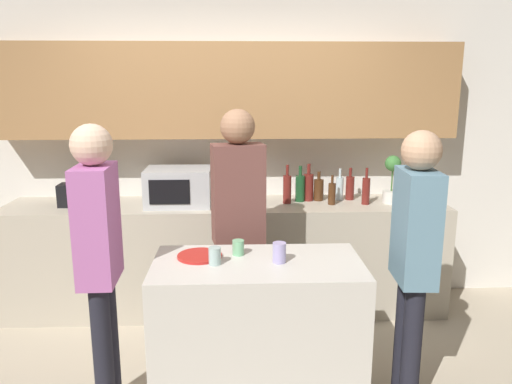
% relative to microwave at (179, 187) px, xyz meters
% --- Properties ---
extents(back_wall, '(6.40, 0.40, 2.70)m').
position_rel_microwave_xyz_m(back_wall, '(0.38, 0.29, 0.47)').
color(back_wall, silver).
rests_on(back_wall, ground_plane).
extents(back_counter, '(3.60, 0.62, 0.92)m').
position_rel_microwave_xyz_m(back_counter, '(0.38, 0.02, -0.61)').
color(back_counter, '#B7AD99').
rests_on(back_counter, ground_plane).
extents(kitchen_island, '(1.19, 0.62, 0.91)m').
position_rel_microwave_xyz_m(kitchen_island, '(0.59, -1.29, -0.61)').
color(kitchen_island, beige).
rests_on(kitchen_island, ground_plane).
extents(microwave, '(0.52, 0.39, 0.30)m').
position_rel_microwave_xyz_m(microwave, '(0.00, 0.00, 0.00)').
color(microwave, '#B7BABC').
rests_on(microwave, back_counter).
extents(toaster, '(0.26, 0.16, 0.18)m').
position_rel_microwave_xyz_m(toaster, '(-0.82, 0.00, -0.06)').
color(toaster, black).
rests_on(toaster, back_counter).
extents(potted_plant, '(0.14, 0.14, 0.40)m').
position_rel_microwave_xyz_m(potted_plant, '(1.74, 0.00, 0.05)').
color(potted_plant, silver).
rests_on(potted_plant, back_counter).
extents(bottle_0, '(0.07, 0.07, 0.32)m').
position_rel_microwave_xyz_m(bottle_0, '(0.88, 0.02, -0.03)').
color(bottle_0, maroon).
rests_on(bottle_0, back_counter).
extents(bottle_1, '(0.08, 0.08, 0.30)m').
position_rel_microwave_xyz_m(bottle_1, '(1.00, 0.08, -0.04)').
color(bottle_1, '#194723').
rests_on(bottle_1, back_counter).
extents(bottle_2, '(0.08, 0.08, 0.31)m').
position_rel_microwave_xyz_m(bottle_2, '(1.07, 0.11, -0.03)').
color(bottle_2, maroon).
rests_on(bottle_2, back_counter).
extents(bottle_3, '(0.08, 0.08, 0.25)m').
position_rel_microwave_xyz_m(bottle_3, '(1.16, 0.11, -0.06)').
color(bottle_3, '#472814').
rests_on(bottle_3, back_counter).
extents(bottle_4, '(0.06, 0.06, 0.24)m').
position_rel_microwave_xyz_m(bottle_4, '(1.24, -0.03, -0.06)').
color(bottle_4, '#472814').
rests_on(bottle_4, back_counter).
extents(bottle_5, '(0.06, 0.06, 0.27)m').
position_rel_microwave_xyz_m(bottle_5, '(1.34, 0.11, -0.05)').
color(bottle_5, silver).
rests_on(bottle_5, back_counter).
extents(bottle_6, '(0.07, 0.07, 0.27)m').
position_rel_microwave_xyz_m(bottle_6, '(1.43, 0.13, -0.05)').
color(bottle_6, maroon).
rests_on(bottle_6, back_counter).
extents(bottle_7, '(0.06, 0.06, 0.30)m').
position_rel_microwave_xyz_m(bottle_7, '(1.52, -0.04, -0.03)').
color(bottle_7, maroon).
rests_on(bottle_7, back_counter).
extents(plate_on_island, '(0.26, 0.26, 0.01)m').
position_rel_microwave_xyz_m(plate_on_island, '(0.25, -1.20, -0.15)').
color(plate_on_island, red).
rests_on(plate_on_island, kitchen_island).
extents(cup_0, '(0.08, 0.08, 0.12)m').
position_rel_microwave_xyz_m(cup_0, '(0.71, -1.30, -0.10)').
color(cup_0, '#A499D0').
rests_on(cup_0, kitchen_island).
extents(cup_1, '(0.07, 0.07, 0.09)m').
position_rel_microwave_xyz_m(cup_1, '(0.48, -1.17, -0.12)').
color(cup_1, '#75BB87').
rests_on(cup_1, kitchen_island).
extents(cup_2, '(0.07, 0.07, 0.10)m').
position_rel_microwave_xyz_m(cup_2, '(0.35, -1.32, -0.11)').
color(cup_2, '#A1BEB9').
rests_on(cup_2, kitchen_island).
extents(person_left, '(0.22, 0.35, 1.65)m').
position_rel_microwave_xyz_m(person_left, '(1.46, -1.34, -0.08)').
color(person_left, black).
rests_on(person_left, ground_plane).
extents(person_center, '(0.37, 0.25, 1.73)m').
position_rel_microwave_xyz_m(person_center, '(0.48, -0.73, -0.03)').
color(person_center, black).
rests_on(person_center, ground_plane).
extents(person_right, '(0.22, 0.35, 1.69)m').
position_rel_microwave_xyz_m(person_right, '(-0.29, -1.32, -0.06)').
color(person_right, black).
rests_on(person_right, ground_plane).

